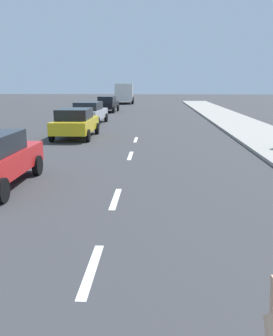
{
  "coord_description": "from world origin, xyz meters",
  "views": [
    {
      "loc": [
        0.99,
        2.83,
        2.93
      ],
      "look_at": [
        0.6,
        10.8,
        1.1
      ],
      "focal_mm": 40.04,
      "sensor_mm": 36.0,
      "label": 1
    }
  ],
  "objects_px": {
    "parked_car_silver": "(89,112)",
    "delivery_truck": "(124,93)",
    "parked_car_black": "(107,104)",
    "parked_car_yellow": "(75,122)"
  },
  "relations": [
    {
      "from": "parked_car_silver",
      "to": "delivery_truck",
      "type": "distance_m",
      "value": 26.89
    },
    {
      "from": "parked_car_silver",
      "to": "parked_car_black",
      "type": "bearing_deg",
      "value": 93.77
    },
    {
      "from": "parked_car_yellow",
      "to": "delivery_truck",
      "type": "distance_m",
      "value": 33.88
    },
    {
      "from": "parked_car_black",
      "to": "delivery_truck",
      "type": "xyz_separation_m",
      "value": [
        0.44,
        15.72,
        0.67
      ]
    },
    {
      "from": "parked_car_black",
      "to": "delivery_truck",
      "type": "bearing_deg",
      "value": 91.81
    },
    {
      "from": "parked_car_yellow",
      "to": "delivery_truck",
      "type": "bearing_deg",
      "value": 90.31
    },
    {
      "from": "parked_car_yellow",
      "to": "parked_car_black",
      "type": "distance_m",
      "value": 18.17
    },
    {
      "from": "delivery_truck",
      "to": "parked_car_silver",
      "type": "bearing_deg",
      "value": -93.33
    },
    {
      "from": "parked_car_yellow",
      "to": "parked_car_black",
      "type": "height_order",
      "value": "same"
    },
    {
      "from": "parked_car_silver",
      "to": "delivery_truck",
      "type": "bearing_deg",
      "value": 92.58
    }
  ]
}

